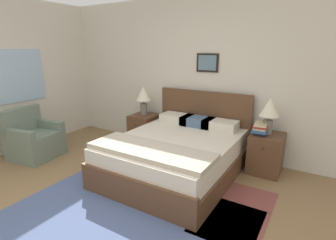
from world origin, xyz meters
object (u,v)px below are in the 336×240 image
Objects in this scene: bed at (176,154)px; nightstand_near_window at (145,130)px; table_lamp_near_window at (143,96)px; table_lamp_by_door at (270,110)px; armchair at (34,140)px; nightstand_by_door at (266,153)px.

nightstand_near_window is (-1.09, 0.72, -0.02)m from bed.
table_lamp_near_window is at bearing 140.27° from nightstand_near_window.
table_lamp_by_door reaches higher than bed.
table_lamp_by_door reaches higher than armchair.
nightstand_near_window and nightstand_by_door have the same top height.
table_lamp_by_door is at bearing 142.24° from nightstand_by_door.
table_lamp_near_window is at bearing 131.16° from armchair.
bed is at bearing -33.52° from table_lamp_near_window.
nightstand_by_door is at bearing 0.00° from nightstand_near_window.
table_lamp_near_window reaches higher than armchair.
nightstand_near_window is at bearing 146.57° from bed.
bed is at bearing -146.57° from nightstand_by_door.
nightstand_by_door is at bearing 104.00° from armchair.
nightstand_by_door is 1.10× the size of table_lamp_by_door.
table_lamp_near_window is (-1.11, 0.73, 0.63)m from bed.
bed is 3.78× the size of table_lamp_near_window.
armchair is 1.99m from table_lamp_near_window.
table_lamp_by_door is at bearing 0.00° from table_lamp_near_window.
table_lamp_by_door is at bearing 0.30° from nightstand_near_window.
table_lamp_near_window is at bearing 180.00° from table_lamp_by_door.
bed is 1.45m from table_lamp_by_door.
table_lamp_by_door is (2.19, 0.00, 0.00)m from table_lamp_near_window.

